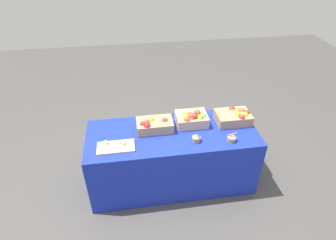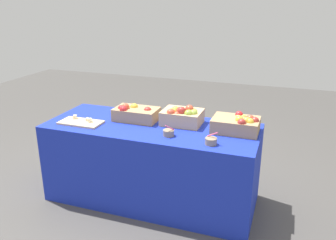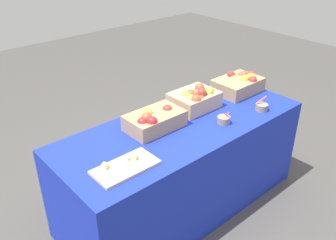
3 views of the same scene
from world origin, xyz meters
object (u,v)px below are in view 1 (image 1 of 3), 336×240
Objects in this scene: sample_bowl_near at (231,139)px; apple_crate_middle at (192,118)px; sample_bowl_mid at (196,139)px; apple_crate_right at (154,125)px; cutting_board_front at (116,147)px; apple_crate_left at (234,117)px.

apple_crate_middle is at bearing 133.72° from sample_bowl_near.
sample_bowl_near is 0.37m from sample_bowl_mid.
apple_crate_middle is 0.31m from sample_bowl_mid.
cutting_board_front is (-0.43, -0.25, -0.06)m from apple_crate_right.
apple_crate_right is 3.71× the size of sample_bowl_mid.
sample_bowl_near is at bearing -8.92° from sample_bowl_mid.
apple_crate_right is at bearing 30.59° from cutting_board_front.
apple_crate_left reaches higher than sample_bowl_near.
apple_crate_middle is at bearing 4.85° from apple_crate_right.
apple_crate_right reaches higher than sample_bowl_mid.
apple_crate_middle is 0.44m from apple_crate_right.
apple_crate_middle reaches higher than cutting_board_front.
apple_crate_right is 0.50m from cutting_board_front.
apple_crate_right reaches higher than apple_crate_left.
apple_crate_middle is 0.51m from sample_bowl_near.
cutting_board_front is at bearing -149.41° from apple_crate_right.
sample_bowl_mid reaches higher than sample_bowl_near.
cutting_board_front is at bearing 176.39° from sample_bowl_near.
apple_crate_middle reaches higher than apple_crate_left.
cutting_board_front is 3.58× the size of sample_bowl_mid.
sample_bowl_mid is (0.42, -0.27, -0.04)m from apple_crate_right.
sample_bowl_mid is (-0.02, -0.31, -0.05)m from apple_crate_middle.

